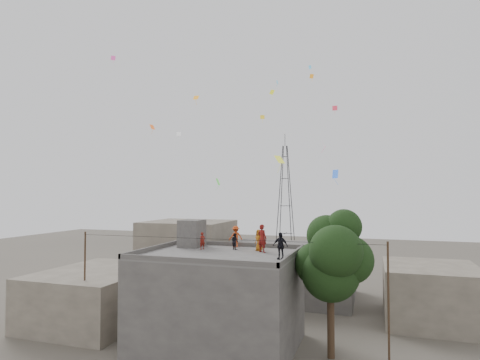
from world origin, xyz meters
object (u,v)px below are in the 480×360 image
(tree, at_px, (333,258))
(person_red_adult, at_px, (262,238))
(person_dark_adult, at_px, (280,246))
(stair_head_box, at_px, (192,233))
(transmission_tower, at_px, (285,200))

(tree, distance_m, person_red_adult, 4.93)
(person_dark_adult, bearing_deg, tree, 40.35)
(stair_head_box, xyz_separation_m, transmission_tower, (-0.80, 37.40, 1.97))
(transmission_tower, xyz_separation_m, person_red_adult, (6.60, -38.62, -2.02))
(tree, distance_m, transmission_tower, 41.12)
(stair_head_box, height_order, person_red_adult, stair_head_box)
(tree, bearing_deg, transmission_tower, 106.09)
(stair_head_box, bearing_deg, person_dark_adult, -25.64)
(stair_head_box, xyz_separation_m, person_red_adult, (5.80, -1.22, -0.05))
(person_dark_adult, bearing_deg, transmission_tower, 112.93)
(transmission_tower, relative_size, person_red_adult, 10.56)
(stair_head_box, bearing_deg, person_red_adult, -11.85)
(transmission_tower, bearing_deg, tree, -73.91)
(person_red_adult, bearing_deg, person_dark_adult, 149.92)
(stair_head_box, relative_size, transmission_tower, 0.10)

